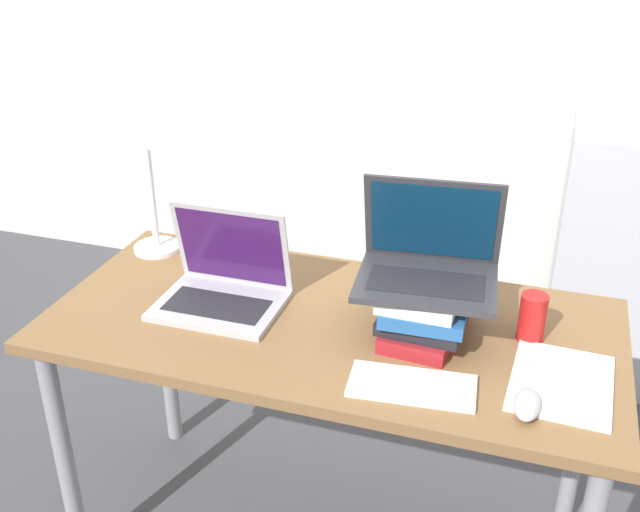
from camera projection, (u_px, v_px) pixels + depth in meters
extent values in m
cube|color=silver|center=(448.00, 0.00, 3.00)|extent=(8.00, 0.05, 2.70)
cube|color=brown|center=(331.00, 325.00, 1.92)|extent=(1.45, 0.69, 0.03)
cylinder|color=gray|center=(65.00, 460.00, 2.03)|extent=(0.05, 0.05, 0.74)
cylinder|color=gray|center=(166.00, 348.00, 2.52)|extent=(0.05, 0.05, 0.74)
cylinder|color=gray|center=(580.00, 428.00, 2.15)|extent=(0.05, 0.05, 0.74)
cube|color=#B2B2B7|center=(219.00, 305.00, 1.96)|extent=(0.32, 0.25, 0.02)
cube|color=#232328|center=(217.00, 305.00, 1.94)|extent=(0.26, 0.13, 0.00)
cube|color=#B2B2B7|center=(232.00, 246.00, 1.99)|extent=(0.32, 0.06, 0.24)
cube|color=#381451|center=(231.00, 247.00, 1.98)|extent=(0.29, 0.05, 0.21)
cube|color=maroon|center=(424.00, 326.00, 1.85)|extent=(0.19, 0.29, 0.04)
cube|color=black|center=(426.00, 312.00, 1.84)|extent=(0.21, 0.26, 0.03)
cube|color=#235693|center=(428.00, 303.00, 1.82)|extent=(0.21, 0.26, 0.03)
cube|color=white|center=(424.00, 289.00, 1.82)|extent=(0.19, 0.27, 0.03)
cube|color=#333338|center=(426.00, 283.00, 1.79)|extent=(0.36, 0.28, 0.02)
cube|color=#232328|center=(426.00, 282.00, 1.78)|extent=(0.28, 0.15, 0.00)
cube|color=#333338|center=(433.00, 220.00, 1.81)|extent=(0.34, 0.11, 0.24)
cube|color=#0A2D4C|center=(433.00, 222.00, 1.81)|extent=(0.31, 0.10, 0.21)
cube|color=silver|center=(412.00, 386.00, 1.65)|extent=(0.29, 0.15, 0.01)
cube|color=silver|center=(412.00, 383.00, 1.65)|extent=(0.27, 0.13, 0.00)
ellipsoid|color=#B2B2B7|center=(527.00, 404.00, 1.58)|extent=(0.06, 0.11, 0.04)
cube|color=white|center=(561.00, 383.00, 1.66)|extent=(0.23, 0.29, 0.01)
cylinder|color=red|center=(532.00, 318.00, 1.81)|extent=(0.07, 0.07, 0.12)
cylinder|color=white|center=(157.00, 248.00, 2.27)|extent=(0.14, 0.14, 0.01)
cylinder|color=white|center=(151.00, 189.00, 2.19)|extent=(0.02, 0.02, 0.37)
cone|color=white|center=(161.00, 118.00, 2.03)|extent=(0.16, 0.19, 0.17)
cube|color=silver|center=(635.00, 257.00, 2.84)|extent=(0.58, 0.47, 1.00)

